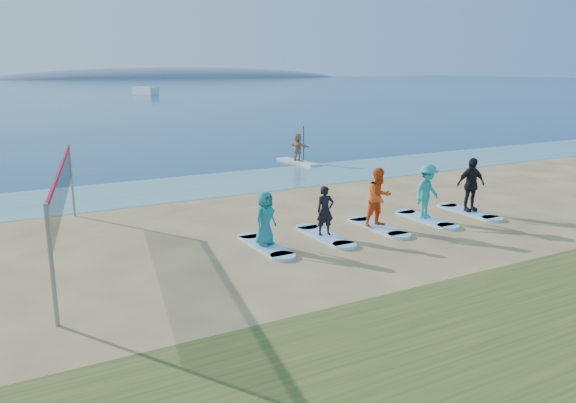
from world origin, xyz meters
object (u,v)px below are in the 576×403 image
surfboard_3 (426,219)px  paddleboard (298,162)px  boat_offshore_b (146,94)px  student_1 (325,211)px  surfboard_1 (325,236)px  surfboard_4 (469,212)px  student_4 (471,185)px  surfboard_0 (265,246)px  volleyball_net (62,188)px  student_3 (427,191)px  student_2 (379,197)px  student_0 (265,218)px  surfboard_2 (378,227)px  paddleboarder (298,147)px

surfboard_3 → paddleboard: bearing=80.1°
paddleboard → boat_offshore_b: (15.23, 87.18, -0.06)m
student_1 → surfboard_3: (4.03, 0.00, -0.79)m
paddleboard → student_1: size_ratio=2.01×
surfboard_1 → surfboard_4: bearing=0.0°
student_4 → surfboard_0: bearing=-170.4°
volleyball_net → student_4: volleyball_net is taller
student_3 → surfboard_4: size_ratio=0.83×
volleyball_net → student_3: size_ratio=4.90×
paddleboard → student_3: (-2.16, -12.35, 0.94)m
boat_offshore_b → surfboard_1: (-21.42, -99.53, 0.04)m
student_2 → student_4: bearing=-1.6°
surfboard_1 → student_1: (0.00, 0.00, 0.79)m
student_0 → student_2: size_ratio=0.83×
student_4 → boat_offshore_b: bearing=90.8°
student_0 → student_2: student_2 is taller
paddleboard → surfboard_0: paddleboard is taller
surfboard_1 → student_3: (4.03, 0.00, 0.96)m
paddleboard → student_1: 13.84m
student_0 → student_2: (4.03, 0.00, 0.16)m
surfboard_2 → volleyball_net: bearing=167.9°
paddleboard → student_2: student_2 is taller
paddleboard → surfboard_1: (-6.19, -12.35, -0.01)m
student_0 → student_3: bearing=-24.5°
student_1 → student_4: size_ratio=0.79×
paddleboard → student_2: (-4.18, -12.35, 0.97)m
surfboard_3 → surfboard_4: 2.01m
paddleboarder → student_2: 13.04m
surfboard_0 → student_1: bearing=0.0°
boat_offshore_b → surfboard_0: (-23.44, -99.53, 0.04)m
surfboard_1 → student_0: bearing=180.0°
surfboard_2 → student_4: bearing=0.0°
student_0 → surfboard_3: size_ratio=0.70×
paddleboarder → surfboard_4: (-0.15, -12.35, -0.82)m
surfboard_1 → surfboard_2: size_ratio=1.00×
student_1 → surfboard_3: bearing=9.4°
student_1 → surfboard_2: student_1 is taller
surfboard_0 → surfboard_4: size_ratio=1.00×
boat_offshore_b → student_2: student_2 is taller
student_0 → surfboard_4: 8.10m
paddleboard → student_4: (-0.15, -12.35, 0.97)m
student_0 → student_4: size_ratio=0.82×
paddleboarder → student_0: size_ratio=0.96×
student_4 → student_2: bearing=-170.4°
paddleboard → paddleboarder: size_ratio=2.01×
paddleboard → student_3: 12.58m
boat_offshore_b → surfboard_3: boat_offshore_b is taller
surfboard_1 → paddleboard: bearing=63.4°
surfboard_2 → surfboard_3: 2.01m
volleyball_net → student_1: 7.39m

